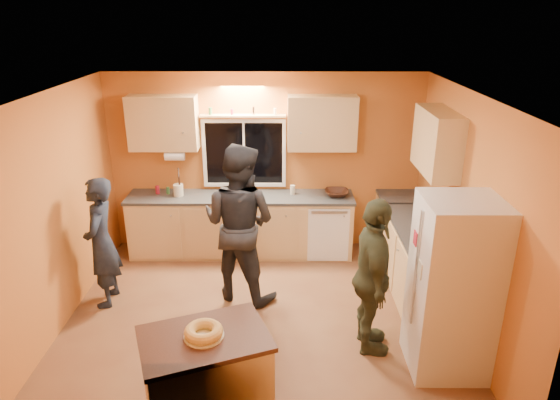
{
  "coord_description": "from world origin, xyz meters",
  "views": [
    {
      "loc": [
        0.25,
        -4.97,
        3.41
      ],
      "look_at": [
        0.22,
        0.4,
        1.34
      ],
      "focal_mm": 32.0,
      "sensor_mm": 36.0,
      "label": 1
    }
  ],
  "objects_px": {
    "refrigerator": "(453,288)",
    "island": "(207,385)",
    "person_center": "(239,223)",
    "person_left": "(101,243)",
    "person_right": "(373,278)"
  },
  "relations": [
    {
      "from": "person_right",
      "to": "person_center",
      "type": "bearing_deg",
      "value": 54.9
    },
    {
      "from": "refrigerator",
      "to": "person_left",
      "type": "distance_m",
      "value": 3.97
    },
    {
      "from": "person_right",
      "to": "island",
      "type": "bearing_deg",
      "value": 127.9
    },
    {
      "from": "person_left",
      "to": "person_center",
      "type": "height_order",
      "value": "person_center"
    },
    {
      "from": "person_left",
      "to": "refrigerator",
      "type": "bearing_deg",
      "value": 69.26
    },
    {
      "from": "refrigerator",
      "to": "island",
      "type": "distance_m",
      "value": 2.46
    },
    {
      "from": "island",
      "to": "person_center",
      "type": "distance_m",
      "value": 2.26
    },
    {
      "from": "island",
      "to": "refrigerator",
      "type": "bearing_deg",
      "value": 0.26
    },
    {
      "from": "refrigerator",
      "to": "island",
      "type": "bearing_deg",
      "value": -158.84
    },
    {
      "from": "person_left",
      "to": "person_center",
      "type": "distance_m",
      "value": 1.65
    },
    {
      "from": "refrigerator",
      "to": "person_center",
      "type": "bearing_deg",
      "value": 148.35
    },
    {
      "from": "island",
      "to": "person_right",
      "type": "xyz_separation_m",
      "value": [
        1.54,
        1.15,
        0.35
      ]
    },
    {
      "from": "island",
      "to": "person_right",
      "type": "height_order",
      "value": "person_right"
    },
    {
      "from": "refrigerator",
      "to": "person_right",
      "type": "distance_m",
      "value": 0.77
    },
    {
      "from": "person_center",
      "to": "person_right",
      "type": "height_order",
      "value": "person_center"
    }
  ]
}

